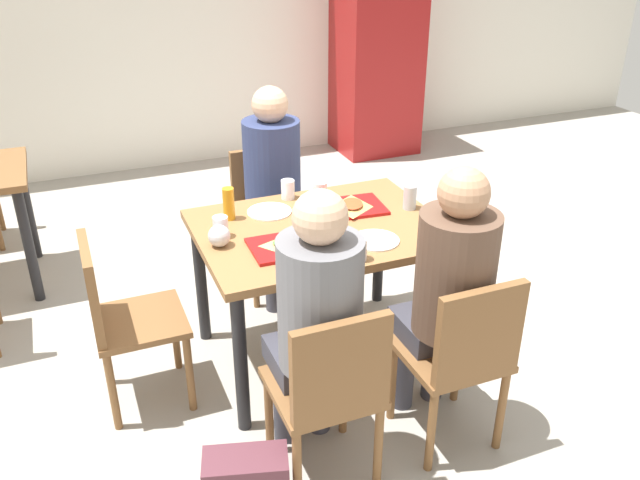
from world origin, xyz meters
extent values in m
cube|color=#9E998E|center=(0.00, 0.00, -0.01)|extent=(10.00, 10.00, 0.02)
cube|color=silver|center=(0.00, 3.20, 1.40)|extent=(10.00, 0.10, 2.80)
cube|color=olive|center=(0.00, 0.00, 0.73)|extent=(1.16, 0.87, 0.04)
cylinder|color=black|center=(-0.52, -0.38, 0.35)|extent=(0.06, 0.06, 0.71)
cylinder|color=black|center=(0.52, -0.38, 0.35)|extent=(0.06, 0.06, 0.71)
cylinder|color=black|center=(-0.52, 0.38, 0.35)|extent=(0.06, 0.06, 0.71)
cylinder|color=black|center=(0.52, 0.38, 0.35)|extent=(0.06, 0.06, 0.71)
cube|color=brown|center=(-0.29, -0.74, 0.43)|extent=(0.40, 0.40, 0.03)
cube|color=brown|center=(-0.29, -0.92, 0.64)|extent=(0.38, 0.04, 0.40)
cylinder|color=brown|center=(-0.46, -0.57, 0.21)|extent=(0.04, 0.04, 0.41)
cylinder|color=brown|center=(-0.12, -0.57, 0.21)|extent=(0.04, 0.04, 0.41)
cylinder|color=brown|center=(-0.46, -0.91, 0.21)|extent=(0.04, 0.04, 0.41)
cylinder|color=brown|center=(-0.12, -0.91, 0.21)|extent=(0.04, 0.04, 0.41)
cube|color=brown|center=(0.29, -0.74, 0.43)|extent=(0.40, 0.40, 0.03)
cube|color=brown|center=(0.29, -0.92, 0.64)|extent=(0.38, 0.04, 0.40)
cylinder|color=brown|center=(0.12, -0.57, 0.21)|extent=(0.04, 0.04, 0.41)
cylinder|color=brown|center=(0.46, -0.57, 0.21)|extent=(0.04, 0.04, 0.41)
cylinder|color=brown|center=(0.12, -0.91, 0.21)|extent=(0.04, 0.04, 0.41)
cylinder|color=brown|center=(0.46, -0.91, 0.21)|extent=(0.04, 0.04, 0.41)
cube|color=brown|center=(0.00, 0.74, 0.43)|extent=(0.40, 0.40, 0.03)
cube|color=brown|center=(0.00, 0.92, 0.64)|extent=(0.38, 0.04, 0.40)
cylinder|color=brown|center=(0.17, 0.57, 0.21)|extent=(0.04, 0.04, 0.41)
cylinder|color=brown|center=(-0.17, 0.57, 0.21)|extent=(0.04, 0.04, 0.41)
cylinder|color=brown|center=(0.17, 0.91, 0.21)|extent=(0.04, 0.04, 0.41)
cylinder|color=brown|center=(-0.17, 0.91, 0.21)|extent=(0.04, 0.04, 0.41)
cube|color=brown|center=(-0.88, 0.00, 0.43)|extent=(0.40, 0.40, 0.03)
cube|color=brown|center=(-1.06, 0.00, 0.64)|extent=(0.04, 0.38, 0.40)
cylinder|color=brown|center=(-0.71, 0.17, 0.21)|extent=(0.04, 0.04, 0.41)
cylinder|color=brown|center=(-0.71, -0.17, 0.21)|extent=(0.04, 0.04, 0.41)
cylinder|color=brown|center=(-1.05, 0.17, 0.21)|extent=(0.04, 0.04, 0.41)
cylinder|color=brown|center=(-1.05, -0.17, 0.21)|extent=(0.04, 0.04, 0.41)
cylinder|color=#383842|center=(-0.37, -0.51, 0.22)|extent=(0.10, 0.10, 0.44)
cylinder|color=#383842|center=(-0.21, -0.51, 0.22)|extent=(0.10, 0.10, 0.44)
cube|color=#383842|center=(-0.29, -0.61, 0.49)|extent=(0.32, 0.28, 0.10)
cylinder|color=slate|center=(-0.29, -0.72, 0.80)|extent=(0.32, 0.32, 0.52)
sphere|color=#DBAD89|center=(-0.29, -0.72, 1.15)|extent=(0.20, 0.20, 0.20)
cylinder|color=#383842|center=(0.21, -0.51, 0.22)|extent=(0.10, 0.10, 0.44)
cylinder|color=#383842|center=(0.37, -0.51, 0.22)|extent=(0.10, 0.10, 0.44)
cube|color=#383842|center=(0.29, -0.61, 0.49)|extent=(0.32, 0.28, 0.10)
cylinder|color=brown|center=(0.29, -0.72, 0.80)|extent=(0.32, 0.32, 0.52)
sphere|color=tan|center=(0.29, -0.72, 1.15)|extent=(0.20, 0.20, 0.20)
cylinder|color=#383842|center=(0.08, 0.51, 0.22)|extent=(0.10, 0.10, 0.44)
cylinder|color=#383842|center=(-0.08, 0.51, 0.22)|extent=(0.10, 0.10, 0.44)
cube|color=#383842|center=(0.00, 0.61, 0.49)|extent=(0.32, 0.28, 0.10)
cylinder|color=navy|center=(0.00, 0.72, 0.80)|extent=(0.32, 0.32, 0.52)
sphere|color=#DBAD89|center=(0.00, 0.72, 1.15)|extent=(0.20, 0.20, 0.20)
cube|color=#B21414|center=(-0.20, -0.15, 0.75)|extent=(0.37, 0.27, 0.02)
cube|color=#B21414|center=(0.20, 0.13, 0.75)|extent=(0.38, 0.29, 0.02)
cylinder|color=white|center=(-0.17, 0.24, 0.75)|extent=(0.22, 0.22, 0.01)
cylinder|color=white|center=(0.17, -0.24, 0.75)|extent=(0.22, 0.22, 0.01)
pyramid|color=#DBAD60|center=(-0.22, -0.16, 0.77)|extent=(0.22, 0.19, 0.01)
ellipsoid|color=#4C7233|center=(-0.22, -0.16, 0.78)|extent=(0.15, 0.13, 0.01)
pyramid|color=tan|center=(0.22, 0.12, 0.77)|extent=(0.22, 0.25, 0.01)
ellipsoid|color=#B74723|center=(0.22, 0.12, 0.78)|extent=(0.15, 0.18, 0.01)
cylinder|color=white|center=(-0.03, 0.37, 0.80)|extent=(0.07, 0.07, 0.10)
cylinder|color=white|center=(0.03, -0.37, 0.80)|extent=(0.07, 0.07, 0.10)
cylinder|color=white|center=(-0.46, 0.07, 0.80)|extent=(0.07, 0.07, 0.10)
cylinder|color=white|center=(0.12, 0.28, 0.80)|extent=(0.07, 0.07, 0.10)
cylinder|color=#B7BCC6|center=(0.49, 0.02, 0.81)|extent=(0.07, 0.07, 0.12)
cylinder|color=orange|center=(-0.38, 0.24, 0.83)|extent=(0.06, 0.06, 0.16)
sphere|color=silver|center=(-0.49, -0.02, 0.80)|extent=(0.10, 0.10, 0.10)
cube|color=maroon|center=(1.71, 2.85, 0.95)|extent=(0.70, 0.60, 1.90)
cylinder|color=black|center=(-1.35, 1.14, 0.35)|extent=(0.06, 0.06, 0.71)
cylinder|color=black|center=(-1.35, 1.72, 0.35)|extent=(0.06, 0.06, 0.71)
camera|label=1|loc=(-1.07, -2.65, 2.12)|focal=37.47mm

